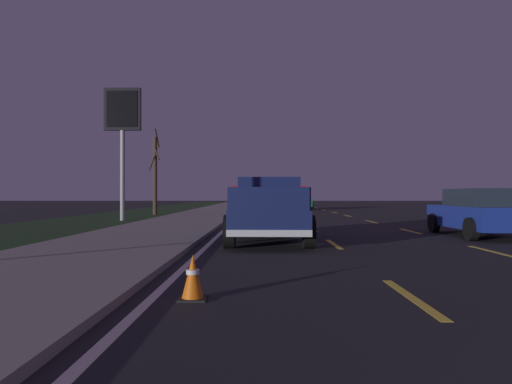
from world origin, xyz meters
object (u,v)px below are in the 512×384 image
at_px(sedan_green, 300,201).
at_px(traffic_cone_near, 193,278).
at_px(gas_price_sign, 123,121).
at_px(bare_tree_far, 155,173).
at_px(pickup_truck, 269,209).
at_px(sedan_blue, 480,212).

distance_m(sedan_green, traffic_cone_near, 36.64).
height_order(gas_price_sign, bare_tree_far, gas_price_sign).
bearing_deg(traffic_cone_near, bare_tree_far, 13.84).
bearing_deg(gas_price_sign, sedan_green, -30.54).
relative_size(pickup_truck, bare_tree_far, 0.94).
relative_size(sedan_green, bare_tree_far, 0.76).
bearing_deg(gas_price_sign, sedan_blue, -122.41).
bearing_deg(sedan_blue, bare_tree_far, 41.25).
height_order(bare_tree_far, traffic_cone_near, bare_tree_far).
relative_size(pickup_truck, sedan_green, 1.24).
height_order(sedan_blue, bare_tree_far, bare_tree_far).
distance_m(sedan_blue, gas_price_sign, 17.43).
bearing_deg(sedan_blue, gas_price_sign, 57.59).
relative_size(gas_price_sign, traffic_cone_near, 11.86).
relative_size(bare_tree_far, traffic_cone_near, 10.02).
relative_size(sedan_blue, bare_tree_far, 0.76).
height_order(sedan_green, gas_price_sign, gas_price_sign).
height_order(gas_price_sign, traffic_cone_near, gas_price_sign).
xyz_separation_m(sedan_blue, gas_price_sign, (9.04, 14.24, 4.39)).
bearing_deg(sedan_blue, sedan_green, 7.43).
relative_size(pickup_truck, sedan_blue, 1.24).
bearing_deg(gas_price_sign, bare_tree_far, -0.68).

